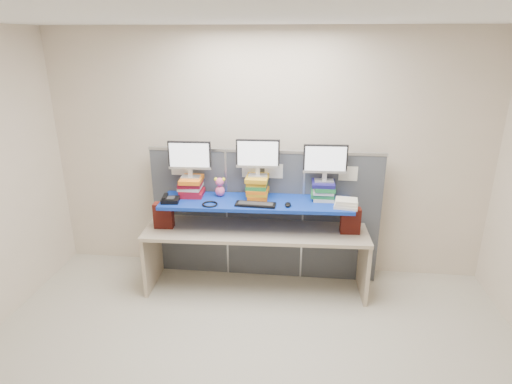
# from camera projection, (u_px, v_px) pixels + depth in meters

# --- Properties ---
(room) EXTENTS (5.00, 4.00, 2.80)m
(room) POSITION_uv_depth(u_px,v_px,m) (242.00, 230.00, 3.00)
(room) COLOR beige
(room) RESTS_ON ground
(cubicle_partition) EXTENTS (2.60, 0.06, 1.53)m
(cubicle_partition) POSITION_uv_depth(u_px,v_px,m) (265.00, 214.00, 4.88)
(cubicle_partition) COLOR #3F424A
(cubicle_partition) RESTS_ON ground
(desk) EXTENTS (2.42, 0.80, 0.73)m
(desk) POSITION_uv_depth(u_px,v_px,m) (256.00, 240.00, 4.69)
(desk) COLOR #B7A48C
(desk) RESTS_ON ground
(brick_pier_left) EXTENTS (0.21, 0.12, 0.28)m
(brick_pier_left) POSITION_uv_depth(u_px,v_px,m) (164.00, 215.00, 4.61)
(brick_pier_left) COLOR maroon
(brick_pier_left) RESTS_ON desk
(brick_pier_right) EXTENTS (0.21, 0.12, 0.28)m
(brick_pier_right) POSITION_uv_depth(u_px,v_px,m) (350.00, 221.00, 4.48)
(brick_pier_right) COLOR maroon
(brick_pier_right) RESTS_ON desk
(blue_board) EXTENTS (2.04, 0.59, 0.04)m
(blue_board) POSITION_uv_depth(u_px,v_px,m) (256.00, 202.00, 4.54)
(blue_board) COLOR navy
(blue_board) RESTS_ON brick_pier_left
(book_stack_left) EXTENTS (0.27, 0.31, 0.21)m
(book_stack_left) POSITION_uv_depth(u_px,v_px,m) (191.00, 186.00, 4.66)
(book_stack_left) COLOR maroon
(book_stack_left) RESTS_ON blue_board
(book_stack_center) EXTENTS (0.24, 0.30, 0.24)m
(book_stack_center) POSITION_uv_depth(u_px,v_px,m) (257.00, 187.00, 4.60)
(book_stack_center) COLOR orange
(book_stack_center) RESTS_ON blue_board
(book_stack_right) EXTENTS (0.25, 0.29, 0.20)m
(book_stack_right) POSITION_uv_depth(u_px,v_px,m) (323.00, 190.00, 4.56)
(book_stack_right) COLOR silver
(book_stack_right) RESTS_ON blue_board
(monitor_left) EXTENTS (0.46, 0.14, 0.40)m
(monitor_left) POSITION_uv_depth(u_px,v_px,m) (190.00, 157.00, 4.54)
(monitor_left) COLOR #B8B8BE
(monitor_left) RESTS_ON book_stack_left
(monitor_center) EXTENTS (0.46, 0.14, 0.40)m
(monitor_center) POSITION_uv_depth(u_px,v_px,m) (258.00, 156.00, 4.48)
(monitor_center) COLOR #B8B8BE
(monitor_center) RESTS_ON book_stack_center
(monitor_right) EXTENTS (0.46, 0.14, 0.40)m
(monitor_right) POSITION_uv_depth(u_px,v_px,m) (325.00, 161.00, 4.45)
(monitor_right) COLOR #B8B8BE
(monitor_right) RESTS_ON book_stack_right
(keyboard) EXTENTS (0.42, 0.16, 0.03)m
(keyboard) POSITION_uv_depth(u_px,v_px,m) (256.00, 204.00, 4.40)
(keyboard) COLOR black
(keyboard) RESTS_ON blue_board
(mouse) EXTENTS (0.10, 0.13, 0.04)m
(mouse) POSITION_uv_depth(u_px,v_px,m) (288.00, 205.00, 4.38)
(mouse) COLOR black
(mouse) RESTS_ON blue_board
(desk_phone) EXTENTS (0.20, 0.18, 0.08)m
(desk_phone) POSITION_uv_depth(u_px,v_px,m) (170.00, 199.00, 4.49)
(desk_phone) COLOR black
(desk_phone) RESTS_ON blue_board
(headset) EXTENTS (0.20, 0.20, 0.02)m
(headset) POSITION_uv_depth(u_px,v_px,m) (210.00, 204.00, 4.41)
(headset) COLOR black
(headset) RESTS_ON blue_board
(plush_toy) EXTENTS (0.12, 0.09, 0.21)m
(plush_toy) POSITION_uv_depth(u_px,v_px,m) (220.00, 187.00, 4.63)
(plush_toy) COLOR #F05B93
(plush_toy) RESTS_ON blue_board
(binder_stack) EXTENTS (0.26, 0.22, 0.08)m
(binder_stack) POSITION_uv_depth(u_px,v_px,m) (346.00, 203.00, 4.35)
(binder_stack) COLOR silver
(binder_stack) RESTS_ON blue_board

